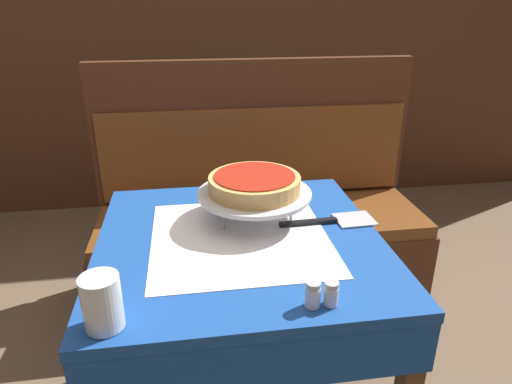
{
  "coord_description": "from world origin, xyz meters",
  "views": [
    {
      "loc": [
        -0.13,
        -1.14,
        1.37
      ],
      "look_at": [
        0.06,
        0.08,
        0.84
      ],
      "focal_mm": 32.0,
      "sensor_mm": 36.0,
      "label": 1
    }
  ],
  "objects_px": {
    "deep_dish_pizza": "(255,183)",
    "water_glass_near": "(102,302)",
    "pepper_shaker": "(331,294)",
    "condiment_caddy": "(258,108)",
    "pizza_server": "(332,221)",
    "dining_table_front": "(241,268)",
    "salt_shaker": "(313,295)",
    "pizza_pan_stand": "(255,195)",
    "booth_bench": "(260,234)",
    "dining_table_rear": "(268,130)"
  },
  "relations": [
    {
      "from": "dining_table_front",
      "to": "dining_table_rear",
      "type": "xyz_separation_m",
      "value": [
        0.35,
        1.51,
        -0.01
      ]
    },
    {
      "from": "booth_bench",
      "to": "pizza_server",
      "type": "relative_size",
      "value": 5.09
    },
    {
      "from": "water_glass_near",
      "to": "condiment_caddy",
      "type": "relative_size",
      "value": 0.83
    },
    {
      "from": "deep_dish_pizza",
      "to": "salt_shaker",
      "type": "relative_size",
      "value": 4.49
    },
    {
      "from": "condiment_caddy",
      "to": "dining_table_front",
      "type": "bearing_deg",
      "value": -100.74
    },
    {
      "from": "dining_table_rear",
      "to": "pizza_server",
      "type": "distance_m",
      "value": 1.47
    },
    {
      "from": "booth_bench",
      "to": "dining_table_front",
      "type": "bearing_deg",
      "value": -103.32
    },
    {
      "from": "dining_table_front",
      "to": "deep_dish_pizza",
      "type": "bearing_deg",
      "value": 62.37
    },
    {
      "from": "dining_table_front",
      "to": "dining_table_rear",
      "type": "distance_m",
      "value": 1.55
    },
    {
      "from": "dining_table_front",
      "to": "salt_shaker",
      "type": "height_order",
      "value": "salt_shaker"
    },
    {
      "from": "pizza_pan_stand",
      "to": "deep_dish_pizza",
      "type": "bearing_deg",
      "value": 180.0
    },
    {
      "from": "pizza_pan_stand",
      "to": "pepper_shaker",
      "type": "height_order",
      "value": "pizza_pan_stand"
    },
    {
      "from": "deep_dish_pizza",
      "to": "water_glass_near",
      "type": "distance_m",
      "value": 0.59
    },
    {
      "from": "dining_table_rear",
      "to": "pizza_pan_stand",
      "type": "relative_size",
      "value": 2.1
    },
    {
      "from": "deep_dish_pizza",
      "to": "condiment_caddy",
      "type": "distance_m",
      "value": 1.41
    },
    {
      "from": "dining_table_rear",
      "to": "salt_shaker",
      "type": "distance_m",
      "value": 1.87
    },
    {
      "from": "pepper_shaker",
      "to": "dining_table_front",
      "type": "bearing_deg",
      "value": 115.79
    },
    {
      "from": "dining_table_rear",
      "to": "water_glass_near",
      "type": "distance_m",
      "value": 1.98
    },
    {
      "from": "pizza_pan_stand",
      "to": "deep_dish_pizza",
      "type": "relative_size",
      "value": 1.25
    },
    {
      "from": "dining_table_front",
      "to": "water_glass_near",
      "type": "distance_m",
      "value": 0.5
    },
    {
      "from": "pepper_shaker",
      "to": "condiment_caddy",
      "type": "distance_m",
      "value": 1.85
    },
    {
      "from": "dining_table_rear",
      "to": "water_glass_near",
      "type": "xyz_separation_m",
      "value": [
        -0.67,
        -1.85,
        0.17
      ]
    },
    {
      "from": "pizza_server",
      "to": "pepper_shaker",
      "type": "relative_size",
      "value": 5.18
    },
    {
      "from": "booth_bench",
      "to": "pizza_server",
      "type": "xyz_separation_m",
      "value": [
        0.11,
        -0.72,
        0.42
      ]
    },
    {
      "from": "deep_dish_pizza",
      "to": "salt_shaker",
      "type": "distance_m",
      "value": 0.46
    },
    {
      "from": "deep_dish_pizza",
      "to": "pepper_shaker",
      "type": "bearing_deg",
      "value": -76.92
    },
    {
      "from": "condiment_caddy",
      "to": "water_glass_near",
      "type": "bearing_deg",
      "value": -108.29
    },
    {
      "from": "pepper_shaker",
      "to": "condiment_caddy",
      "type": "height_order",
      "value": "condiment_caddy"
    },
    {
      "from": "pizza_server",
      "to": "salt_shaker",
      "type": "relative_size",
      "value": 4.82
    },
    {
      "from": "deep_dish_pizza",
      "to": "water_glass_near",
      "type": "bearing_deg",
      "value": -130.29
    },
    {
      "from": "dining_table_front",
      "to": "pizza_server",
      "type": "height_order",
      "value": "pizza_server"
    },
    {
      "from": "deep_dish_pizza",
      "to": "water_glass_near",
      "type": "height_order",
      "value": "deep_dish_pizza"
    },
    {
      "from": "water_glass_near",
      "to": "condiment_caddy",
      "type": "height_order",
      "value": "condiment_caddy"
    },
    {
      "from": "pizza_server",
      "to": "condiment_caddy",
      "type": "bearing_deg",
      "value": 90.22
    },
    {
      "from": "condiment_caddy",
      "to": "pizza_server",
      "type": "bearing_deg",
      "value": -89.78
    },
    {
      "from": "deep_dish_pizza",
      "to": "pizza_server",
      "type": "relative_size",
      "value": 0.93
    },
    {
      "from": "booth_bench",
      "to": "salt_shaker",
      "type": "bearing_deg",
      "value": -93.21
    },
    {
      "from": "pizza_pan_stand",
      "to": "pizza_server",
      "type": "distance_m",
      "value": 0.25
    },
    {
      "from": "dining_table_front",
      "to": "salt_shaker",
      "type": "bearing_deg",
      "value": -70.24
    },
    {
      "from": "condiment_caddy",
      "to": "salt_shaker",
      "type": "bearing_deg",
      "value": -95.08
    },
    {
      "from": "dining_table_rear",
      "to": "salt_shaker",
      "type": "relative_size",
      "value": 11.79
    },
    {
      "from": "deep_dish_pizza",
      "to": "pepper_shaker",
      "type": "height_order",
      "value": "deep_dish_pizza"
    },
    {
      "from": "dining_table_rear",
      "to": "condiment_caddy",
      "type": "height_order",
      "value": "condiment_caddy"
    },
    {
      "from": "dining_table_rear",
      "to": "pizza_server",
      "type": "height_order",
      "value": "pizza_server"
    },
    {
      "from": "water_glass_near",
      "to": "pepper_shaker",
      "type": "bearing_deg",
      "value": 0.06
    },
    {
      "from": "salt_shaker",
      "to": "dining_table_rear",
      "type": "bearing_deg",
      "value": 83.01
    },
    {
      "from": "deep_dish_pizza",
      "to": "water_glass_near",
      "type": "relative_size",
      "value": 2.32
    },
    {
      "from": "dining_table_front",
      "to": "pizza_pan_stand",
      "type": "height_order",
      "value": "pizza_pan_stand"
    },
    {
      "from": "deep_dish_pizza",
      "to": "pizza_server",
      "type": "distance_m",
      "value": 0.27
    },
    {
      "from": "salt_shaker",
      "to": "pepper_shaker",
      "type": "xyz_separation_m",
      "value": [
        0.04,
        0.0,
        -0.0
      ]
    }
  ]
}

